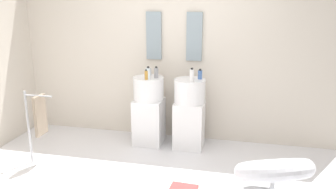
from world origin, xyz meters
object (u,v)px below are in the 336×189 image
towel_rack (38,117)px  magazine_red (184,188)px  lounge_chair (273,174)px  soap_bottle_white (192,75)px  soap_bottle_clear (148,73)px  soap_bottle_amber (146,75)px  soap_bottle_grey (156,73)px  pedestal_sink_right (189,113)px  soap_bottle_blue (200,75)px  pedestal_sink_left (149,110)px

towel_rack → magazine_red: (1.87, -0.23, -0.61)m
lounge_chair → soap_bottle_white: 1.67m
soap_bottle_clear → soap_bottle_amber: (-0.02, -0.02, -0.02)m
lounge_chair → magazine_red: lounge_chair is taller
magazine_red → soap_bottle_white: 1.47m
soap_bottle_white → soap_bottle_grey: bearing=166.6°
pedestal_sink_right → soap_bottle_amber: bearing=-166.0°
magazine_red → soap_bottle_amber: soap_bottle_amber is taller
towel_rack → soap_bottle_clear: 1.50m
soap_bottle_grey → towel_rack: bearing=-143.7°
soap_bottle_clear → soap_bottle_blue: size_ratio=1.26×
soap_bottle_clear → soap_bottle_blue: 0.70m
towel_rack → magazine_red: 1.98m
pedestal_sink_left → soap_bottle_blue: soap_bottle_blue is taller
pedestal_sink_right → lounge_chair: pedestal_sink_right is taller
soap_bottle_clear → soap_bottle_grey: soap_bottle_clear is taller
pedestal_sink_left → pedestal_sink_right: (0.58, 0.00, 0.00)m
lounge_chair → soap_bottle_blue: bearing=125.5°
soap_bottle_blue → lounge_chair: bearing=-54.5°
pedestal_sink_right → soap_bottle_amber: size_ratio=7.75×
pedestal_sink_left → soap_bottle_grey: bearing=-6.6°
soap_bottle_clear → soap_bottle_white: soap_bottle_white is taller
magazine_red → soap_bottle_white: soap_bottle_white is taller
pedestal_sink_left → soap_bottle_amber: bearing=-83.7°
lounge_chair → soap_bottle_grey: size_ratio=6.54×
pedestal_sink_right → towel_rack: 1.97m
lounge_chair → towel_rack: size_ratio=1.08×
soap_bottle_blue → towel_rack: bearing=-152.1°
magazine_red → lounge_chair: bearing=-2.4°
towel_rack → lounge_chair: bearing=-6.5°
pedestal_sink_left → soap_bottle_grey: 0.56m
soap_bottle_blue → soap_bottle_white: 0.20m
soap_bottle_clear → soap_bottle_amber: 0.03m
towel_rack → soap_bottle_clear: size_ratio=5.42×
pedestal_sink_left → magazine_red: 1.46m
pedestal_sink_left → soap_bottle_clear: (0.03, -0.12, 0.56)m
lounge_chair → soap_bottle_blue: 1.74m
towel_rack → soap_bottle_grey: 1.62m
magazine_red → soap_bottle_clear: 1.63m
lounge_chair → soap_bottle_clear: soap_bottle_clear is taller
pedestal_sink_left → towel_rack: size_ratio=1.13×
magazine_red → soap_bottle_grey: soap_bottle_grey is taller
towel_rack → soap_bottle_blue: (1.86, 0.98, 0.41)m
soap_bottle_amber → soap_bottle_blue: bearing=15.0°
soap_bottle_white → soap_bottle_grey: 0.52m
pedestal_sink_left → soap_bottle_grey: (0.12, -0.01, 0.55)m
pedestal_sink_left → towel_rack: (-1.14, -0.94, 0.13)m
lounge_chair → soap_bottle_blue: soap_bottle_blue is taller
towel_rack → soap_bottle_amber: soap_bottle_amber is taller
soap_bottle_grey → pedestal_sink_left: bearing=173.4°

